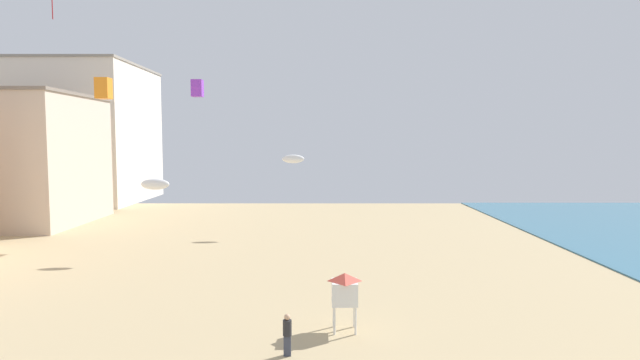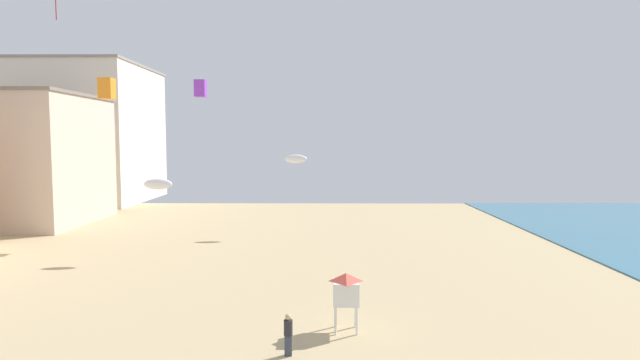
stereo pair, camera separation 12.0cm
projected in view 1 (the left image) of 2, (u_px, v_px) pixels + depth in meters
The scene contains 8 objects.
boardwalk_hotel_mid at pixel (5, 159), 50.08m from camera, with size 16.60×13.68×12.91m.
boardwalk_hotel_far at pixel (91, 134), 68.85m from camera, with size 14.70×18.05×18.44m.
kite_flyer at pixel (289, 332), 19.27m from camera, with size 0.34×0.34×1.64m.
lifeguard_stand at pixel (346, 289), 21.74m from camera, with size 1.10×1.10×2.55m.
kite_white_parafoil at pixel (157, 184), 35.57m from camera, with size 2.00×0.56×0.78m.
kite_orange_box at pixel (106, 88), 36.34m from camera, with size 0.96×0.96×1.51m.
kite_purple_box at pixel (199, 88), 43.37m from camera, with size 0.92×0.92×1.45m.
kite_white_parafoil_2 at pixel (295, 159), 44.96m from camera, with size 1.96×0.54×0.76m.
Camera 1 is at (5.08, -6.21, 8.23)m, focal length 28.27 mm.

